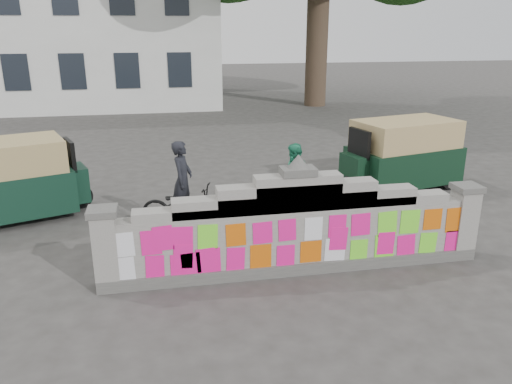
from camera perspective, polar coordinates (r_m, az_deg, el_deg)
ground at (r=8.52m, az=4.52°, el=-8.93°), size 100.00×100.00×0.00m
parapet_wall at (r=8.20m, az=4.66°, el=-4.29°), size 6.48×0.44×2.01m
building at (r=29.68m, az=-21.61°, el=17.32°), size 16.00×10.00×8.90m
cyclist_bike at (r=10.12m, az=-8.24°, el=-1.72°), size 1.86×1.16×0.92m
cyclist_rider at (r=10.01m, az=-8.33°, el=0.01°), size 0.54×0.66×1.56m
pedestrian at (r=11.12m, az=4.36°, el=1.77°), size 0.58×0.73×1.48m
rickshaw_left at (r=11.57m, az=-26.50°, el=1.25°), size 3.15×2.23×1.70m
rickshaw_right at (r=13.00m, az=16.31°, el=4.24°), size 3.22×2.03×1.73m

